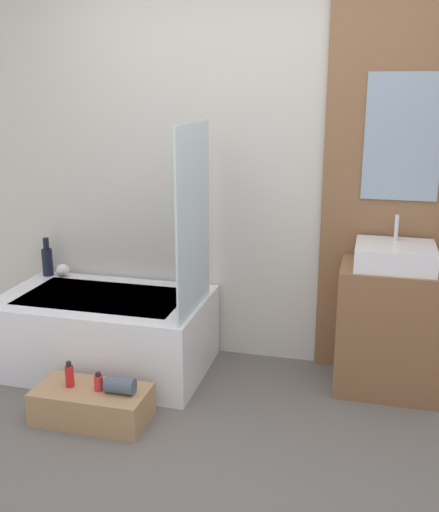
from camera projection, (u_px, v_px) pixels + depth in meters
name	position (u px, v px, depth m)	size (l,w,h in m)	color
ground_plane	(181.00, 499.00, 2.65)	(12.00, 12.00, 0.00)	#605B56
wall_tiled_back	(256.00, 163.00, 3.77)	(4.20, 0.06, 2.60)	beige
wall_wood_accent	(400.00, 167.00, 3.51)	(0.89, 0.04, 2.60)	brown
bathtub	(105.00, 332.00, 3.85)	(1.31, 0.80, 0.49)	white
glass_shower_screen	(193.00, 220.00, 3.42)	(0.01, 0.62, 1.09)	silver
wooden_step_bench	(92.00, 404.00, 3.26)	(0.62, 0.31, 0.19)	#A87F56
vanity_cabinet	(389.00, 329.00, 3.53)	(0.60, 0.44, 0.77)	brown
sink	(395.00, 256.00, 3.41)	(0.44, 0.39, 0.28)	white
vase_tall_dark	(47.00, 260.00, 4.18)	(0.07, 0.07, 0.27)	black
vase_round_light	(63.00, 270.00, 4.16)	(0.09, 0.09, 0.09)	silver
bottle_soap_primary	(70.00, 375.00, 3.25)	(0.05, 0.05, 0.15)	red
bottle_soap_secondary	(99.00, 382.00, 3.21)	(0.05, 0.05, 0.10)	red
towel_roll	(120.00, 385.00, 3.18)	(0.09, 0.09, 0.16)	#4C5666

